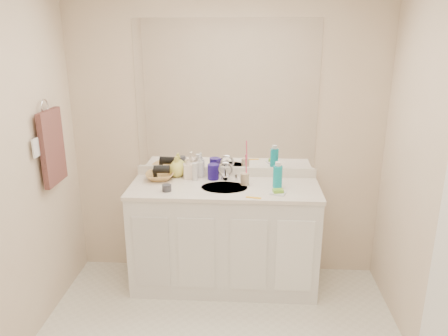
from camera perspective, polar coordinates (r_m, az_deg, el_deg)
The scene contains 24 objects.
wall_back at distance 3.65m, azimuth 0.30°, elevation 3.80°, with size 2.60×0.02×2.40m, color beige.
vanity_cabinet at distance 3.66m, azimuth 0.05°, elevation -9.11°, with size 1.50×0.55×0.85m, color white.
countertop at distance 3.49m, azimuth 0.05°, elevation -2.64°, with size 1.52×0.57×0.03m, color silver.
backsplash at distance 3.71m, azimuth 0.28°, elevation -0.45°, with size 1.52×0.03×0.08m, color white.
sink_basin at distance 3.47m, azimuth 0.03°, elevation -2.71°, with size 0.37×0.37×0.02m, color beige.
faucet at distance 3.61m, azimuth 0.20°, elevation -0.72°, with size 0.02×0.02×0.11m, color silver.
mirror at distance 3.57m, azimuth 0.30°, elevation 9.39°, with size 1.48×0.01×1.20m, color white.
blue_mug at distance 3.63m, azimuth -1.42°, elevation -0.49°, with size 0.09×0.09×0.13m, color navy.
tan_cup at distance 3.51m, azimuth 2.73°, elevation -1.42°, with size 0.07×0.07×0.10m, color tan.
toothbrush at distance 3.48m, azimuth 2.92°, elevation 0.17°, with size 0.01×0.01×0.21m, color #FA416D.
mouthwash_bottle at distance 3.46m, azimuth 7.02°, elevation -1.13°, with size 0.07×0.07×0.17m, color #0D9BA7.
soap_dish at distance 3.35m, azimuth 7.06°, elevation -3.28°, with size 0.11×0.09×0.01m, color silver.
green_soap at distance 3.34m, azimuth 7.07°, elevation -2.99°, with size 0.08×0.05×0.03m, color #75BA2D.
orange_comb at distance 3.26m, azimuth 3.87°, elevation -3.88°, with size 0.12×0.02×0.00m, color #F1AA19.
dark_jar at distance 3.40m, azimuth -7.49°, elevation -2.59°, with size 0.07×0.07×0.05m, color #323239.
extra_white_bottle at distance 3.60m, azimuth -3.82°, elevation -0.49°, with size 0.05×0.05×0.15m, color silver.
soap_bottle_white at distance 3.68m, azimuth -3.14°, elevation 0.22°, with size 0.07×0.07×0.18m, color silver.
soap_bottle_cream at distance 3.66m, azimuth -4.68°, elevation 0.04°, with size 0.08×0.08×0.18m, color #FFE8CF.
soap_bottle_yellow at distance 3.71m, azimuth -6.20°, elevation 0.21°, with size 0.14×0.14×0.18m, color #E2DD58.
wicker_basket at distance 3.67m, azimuth -8.38°, elevation -1.06°, with size 0.24×0.24×0.06m, color #B58649.
hair_dryer at distance 3.65m, azimuth -8.12°, elevation -0.16°, with size 0.07×0.07×0.13m, color black.
towel_ring at distance 3.39m, azimuth -22.39°, elevation 7.42°, with size 0.11×0.11×0.01m, color silver.
hand_towel at distance 3.44m, azimuth -21.51°, elevation 2.53°, with size 0.04×0.32×0.55m, color #432524.
switch_plate at distance 3.26m, azimuth -23.37°, elevation 2.44°, with size 0.01×0.09×0.13m, color white.
Camera 1 is at (0.19, -2.24, 2.08)m, focal length 35.00 mm.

